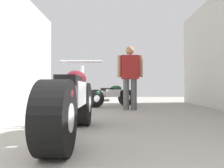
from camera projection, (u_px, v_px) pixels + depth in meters
ground_plane at (121, 117)px, 4.18m from camera, size 18.23×18.23×0.00m
motorcycle_maroon_cruiser at (72, 102)px, 2.48m from camera, size 0.63×2.13×1.00m
motorcycle_black_naked at (110, 96)px, 6.54m from camera, size 1.48×1.18×0.80m
mechanic_in_blue at (130, 74)px, 5.50m from camera, size 0.67×0.25×1.67m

